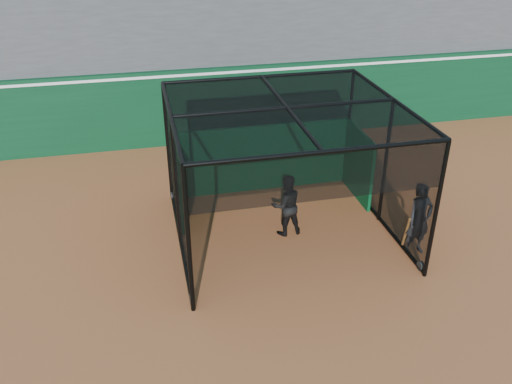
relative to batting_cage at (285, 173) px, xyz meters
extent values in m
plane|color=#99522C|center=(-1.16, -2.41, -1.59)|extent=(120.00, 120.00, 0.00)
cube|color=#0A391D|center=(-1.16, 6.09, -0.34)|extent=(50.00, 0.45, 2.50)
cube|color=white|center=(-1.16, 6.09, 0.76)|extent=(50.00, 0.50, 0.08)
cube|color=#4C4C4F|center=(-1.16, 9.97, 2.28)|extent=(50.00, 7.85, 7.75)
cube|color=#074622|center=(0.00, 2.27, -0.64)|extent=(4.92, 0.10, 1.90)
cylinder|color=black|center=(-2.52, -2.22, -1.48)|extent=(0.08, 0.22, 0.22)
cylinder|color=black|center=(2.52, -2.22, -1.48)|extent=(0.08, 0.22, 0.22)
cylinder|color=black|center=(-2.52, 2.19, -1.48)|extent=(0.08, 0.22, 0.22)
cylinder|color=black|center=(2.52, 2.19, -1.48)|extent=(0.08, 0.22, 0.22)
imported|color=black|center=(0.03, -0.09, -0.82)|extent=(0.80, 0.65, 1.55)
imported|color=black|center=(2.73, -1.54, -0.71)|extent=(0.72, 0.55, 1.76)
cylinder|color=#593819|center=(2.48, -1.49, -1.04)|extent=(0.15, 0.34, 0.89)
camera|label=1|loc=(-3.15, -10.86, 5.63)|focal=38.00mm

